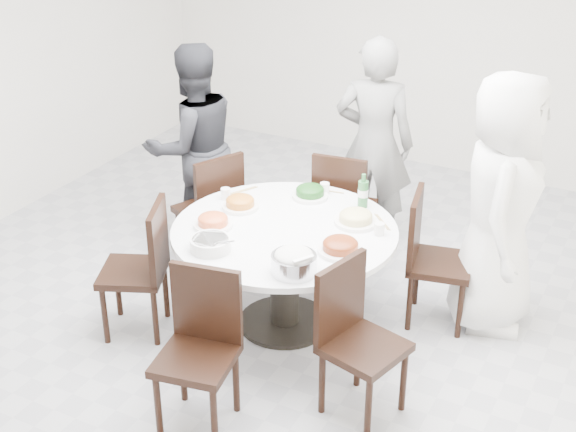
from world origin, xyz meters
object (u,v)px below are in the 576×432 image
at_px(dining_table, 285,277).
at_px(chair_ne, 441,261).
at_px(rice_bowl, 294,264).
at_px(chair_n, 345,205).
at_px(chair_sw, 133,269).
at_px(diner_left, 193,147).
at_px(chair_se, 365,345).
at_px(chair_nw, 208,208).
at_px(beverage_bottle, 363,191).
at_px(diner_middle, 374,144).
at_px(chair_s, 195,356).
at_px(soup_bowl, 211,244).
at_px(diner_right, 501,204).

distance_m(dining_table, chair_ne, 1.07).
relative_size(chair_ne, rice_bowl, 3.48).
bearing_deg(chair_n, chair_sw, 54.24).
xyz_separation_m(chair_n, diner_left, (-1.21, -0.27, 0.36)).
bearing_deg(chair_sw, chair_se, 63.84).
xyz_separation_m(chair_nw, beverage_bottle, (1.26, 0.04, 0.40)).
bearing_deg(chair_sw, diner_left, 171.38).
xyz_separation_m(chair_nw, rice_bowl, (1.25, -0.98, 0.33)).
height_order(dining_table, chair_sw, chair_sw).
bearing_deg(diner_left, dining_table, 91.46).
bearing_deg(rice_bowl, chair_ne, 59.11).
bearing_deg(rice_bowl, diner_middle, 97.77).
relative_size(dining_table, chair_s, 1.58).
bearing_deg(diner_left, beverage_bottle, 115.41).
relative_size(chair_nw, soup_bowl, 3.67).
bearing_deg(dining_table, chair_n, 90.46).
height_order(soup_bowl, beverage_bottle, beverage_bottle).
xyz_separation_m(dining_table, chair_sw, (-0.87, -0.52, 0.10)).
height_order(chair_s, diner_left, diner_left).
distance_m(chair_se, diner_right, 1.43).
relative_size(chair_ne, diner_right, 0.53).
relative_size(diner_right, beverage_bottle, 7.33).
height_order(chair_sw, rice_bowl, chair_sw).
xyz_separation_m(soup_bowl, beverage_bottle, (0.60, 1.01, 0.08)).
relative_size(diner_left, rice_bowl, 6.11).
distance_m(chair_n, diner_middle, 0.55).
height_order(chair_s, chair_se, same).
height_order(chair_se, soup_bowl, chair_se).
bearing_deg(diner_middle, chair_s, 77.41).
bearing_deg(diner_right, dining_table, 109.38).
xyz_separation_m(diner_right, rice_bowl, (-0.92, -1.19, -0.09)).
xyz_separation_m(dining_table, beverage_bottle, (0.33, 0.54, 0.50)).
xyz_separation_m(chair_nw, diner_right, (2.17, 0.21, 0.42)).
bearing_deg(chair_se, diner_right, -2.12).
relative_size(chair_nw, rice_bowl, 3.48).
distance_m(diner_right, soup_bowl, 1.92).
xyz_separation_m(chair_sw, soup_bowl, (0.59, 0.06, 0.31)).
height_order(diner_right, rice_bowl, diner_right).
distance_m(chair_ne, diner_middle, 1.30).
bearing_deg(chair_ne, diner_left, 72.40).
bearing_deg(chair_n, dining_table, 83.72).
bearing_deg(diner_right, chair_sw, 109.87).
xyz_separation_m(chair_ne, rice_bowl, (-0.61, -1.01, 0.33)).
relative_size(chair_se, diner_right, 0.53).
bearing_deg(chair_n, chair_s, 84.36).
distance_m(dining_table, chair_nw, 1.07).
bearing_deg(rice_bowl, chair_sw, -177.70).
distance_m(chair_s, diner_middle, 2.59).
xyz_separation_m(chair_n, diner_middle, (0.06, 0.39, 0.39)).
relative_size(chair_ne, chair_se, 1.00).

